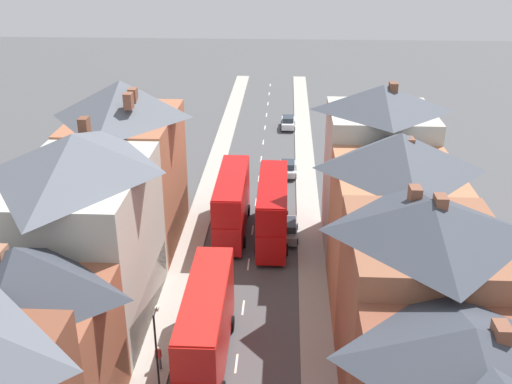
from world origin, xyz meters
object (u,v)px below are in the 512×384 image
object	(u,v)px
street_lamp	(157,347)
double_decker_bus_far_approaching	(206,324)
car_near_blue	(288,168)
car_parked_right_a	(288,122)
double_decker_bus_mid_street	(232,202)
double_decker_bus_lead	(272,209)
pedestrian_mid_left	(158,357)
car_parked_left_a	(287,229)
car_near_silver	(276,172)

from	to	relation	value
street_lamp	double_decker_bus_far_approaching	bearing A→B (deg)	48.94
car_near_blue	car_parked_right_a	bearing A→B (deg)	90.00
double_decker_bus_mid_street	street_lamp	distance (m)	20.66
double_decker_bus_mid_street	double_decker_bus_lead	bearing A→B (deg)	-18.09
double_decker_bus_lead	pedestrian_mid_left	bearing A→B (deg)	-110.29
double_decker_bus_lead	pedestrian_mid_left	distance (m)	18.73
double_decker_bus_mid_street	pedestrian_mid_left	xyz separation A→B (m)	(-2.87, -18.66, -1.78)
street_lamp	pedestrian_mid_left	bearing A→B (deg)	103.01
double_decker_bus_mid_street	car_near_blue	xyz separation A→B (m)	(4.91, 13.44, -2.02)
car_parked_right_a	street_lamp	world-z (taller)	street_lamp
double_decker_bus_far_approaching	street_lamp	xyz separation A→B (m)	(-2.44, -2.80, 0.43)
double_decker_bus_mid_street	car_parked_right_a	distance (m)	30.53
double_decker_bus_mid_street	car_near_blue	size ratio (longest dim) A/B	2.70
double_decker_bus_far_approaching	car_parked_left_a	xyz separation A→B (m)	(4.91, 16.65, -1.99)
car_near_blue	street_lamp	distance (m)	34.83
car_parked_left_a	double_decker_bus_mid_street	bearing A→B (deg)	167.81
car_parked_right_a	street_lamp	xyz separation A→B (m)	(-7.35, -50.57, 2.40)
double_decker_bus_lead	car_parked_left_a	xyz separation A→B (m)	(1.31, 0.12, -1.99)
street_lamp	double_decker_bus_lead	bearing A→B (deg)	72.65
car_near_blue	street_lamp	xyz separation A→B (m)	(-7.35, -33.95, 2.45)
double_decker_bus_lead	car_parked_left_a	size ratio (longest dim) A/B	2.41
double_decker_bus_mid_street	pedestrian_mid_left	distance (m)	18.97
double_decker_bus_far_approaching	car_near_silver	distance (m)	30.20
car_parked_left_a	pedestrian_mid_left	size ratio (longest dim) A/B	2.78
double_decker_bus_lead	car_near_silver	bearing A→B (deg)	89.96
double_decker_bus_lead	car_near_blue	world-z (taller)	double_decker_bus_lead
double_decker_bus_lead	double_decker_bus_mid_street	xyz separation A→B (m)	(-3.60, 1.18, 0.00)
double_decker_bus_lead	double_decker_bus_far_approaching	bearing A→B (deg)	-102.29
car_parked_left_a	double_decker_bus_far_approaching	bearing A→B (deg)	-106.43
car_parked_left_a	car_parked_right_a	distance (m)	31.13
car_parked_left_a	car_parked_right_a	xyz separation A→B (m)	(0.00, 31.13, 0.02)
car_parked_left_a	street_lamp	world-z (taller)	street_lamp
double_decker_bus_mid_street	car_near_silver	size ratio (longest dim) A/B	2.62
car_near_blue	pedestrian_mid_left	distance (m)	33.04
double_decker_bus_mid_street	car_parked_left_a	distance (m)	5.40
car_near_silver	double_decker_bus_lead	bearing A→B (deg)	-90.04
double_decker_bus_lead	car_near_blue	distance (m)	14.82
double_decker_bus_far_approaching	pedestrian_mid_left	world-z (taller)	double_decker_bus_far_approaching
double_decker_bus_mid_street	double_decker_bus_far_approaching	world-z (taller)	same
car_near_silver	car_near_blue	bearing A→B (deg)	43.65
pedestrian_mid_left	double_decker_bus_mid_street	bearing A→B (deg)	81.27
car_parked_right_a	double_decker_bus_mid_street	bearing A→B (deg)	-99.27
double_decker_bus_far_approaching	street_lamp	size ratio (longest dim) A/B	1.96
double_decker_bus_far_approaching	car_parked_right_a	bearing A→B (deg)	84.13
double_decker_bus_far_approaching	car_near_blue	size ratio (longest dim) A/B	2.70
car_parked_left_a	street_lamp	bearing A→B (deg)	-110.70
double_decker_bus_lead	pedestrian_mid_left	size ratio (longest dim) A/B	6.71
double_decker_bus_far_approaching	car_parked_right_a	xyz separation A→B (m)	(4.91, 47.77, -1.97)
car_parked_right_a	pedestrian_mid_left	size ratio (longest dim) A/B	2.62
double_decker_bus_mid_street	car_near_blue	bearing A→B (deg)	69.94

